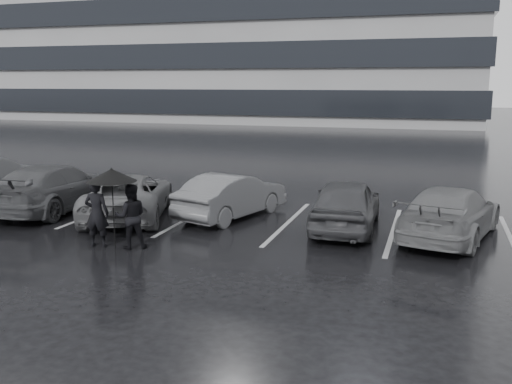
{
  "coord_description": "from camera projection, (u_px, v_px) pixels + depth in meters",
  "views": [
    {
      "loc": [
        4.3,
        -12.14,
        3.77
      ],
      "look_at": [
        0.16,
        1.0,
        1.1
      ],
      "focal_mm": 40.0,
      "sensor_mm": 36.0,
      "label": 1
    }
  ],
  "objects": [
    {
      "name": "umbrella",
      "position": [
        112.0,
        175.0,
        12.71
      ],
      "size": [
        1.11,
        1.11,
        1.89
      ],
      "color": "black",
      "rests_on": "ground"
    },
    {
      "name": "car_main",
      "position": [
        346.0,
        204.0,
        14.69
      ],
      "size": [
        1.73,
        3.99,
        1.34
      ],
      "primitive_type": "imported",
      "rotation": [
        0.0,
        0.0,
        3.18
      ],
      "color": "black",
      "rests_on": "ground"
    },
    {
      "name": "car_west_a",
      "position": [
        232.0,
        196.0,
        16.02
      ],
      "size": [
        2.35,
        4.0,
        1.25
      ],
      "primitive_type": "imported",
      "rotation": [
        0.0,
        0.0,
        2.85
      ],
      "color": "#333336",
      "rests_on": "ground"
    },
    {
      "name": "pedestrian_right",
      "position": [
        131.0,
        216.0,
        13.02
      ],
      "size": [
        0.91,
        0.85,
        1.49
      ],
      "primitive_type": "imported",
      "rotation": [
        0.0,
        0.0,
        3.66
      ],
      "color": "black",
      "rests_on": "ground"
    },
    {
      "name": "ground",
      "position": [
        237.0,
        245.0,
        13.35
      ],
      "size": [
        160.0,
        160.0,
        0.0
      ],
      "primitive_type": "plane",
      "color": "black",
      "rests_on": "ground"
    },
    {
      "name": "car_west_c",
      "position": [
        54.0,
        188.0,
        16.85
      ],
      "size": [
        2.17,
        4.87,
        1.39
      ],
      "primitive_type": "imported",
      "rotation": [
        0.0,
        0.0,
        3.19
      ],
      "color": "black",
      "rests_on": "ground"
    },
    {
      "name": "pedestrian_left",
      "position": [
        97.0,
        213.0,
        13.13
      ],
      "size": [
        0.62,
        0.45,
        1.58
      ],
      "primitive_type": "imported",
      "rotation": [
        0.0,
        0.0,
        3.28
      ],
      "color": "black",
      "rests_on": "ground"
    },
    {
      "name": "car_west_b",
      "position": [
        129.0,
        196.0,
        16.04
      ],
      "size": [
        3.39,
        4.87,
        1.23
      ],
      "primitive_type": "imported",
      "rotation": [
        0.0,
        0.0,
        3.48
      ],
      "color": "#444446",
      "rests_on": "ground"
    },
    {
      "name": "stall_stripes",
      "position": [
        239.0,
        219.0,
        15.93
      ],
      "size": [
        19.72,
        5.0,
        0.0
      ],
      "color": "#9C9C9E",
      "rests_on": "ground"
    },
    {
      "name": "car_east",
      "position": [
        450.0,
        213.0,
        13.86
      ],
      "size": [
        2.8,
        4.69,
        1.27
      ],
      "primitive_type": "imported",
      "rotation": [
        0.0,
        0.0,
        2.9
      ],
      "color": "#444446",
      "rests_on": "ground"
    }
  ]
}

